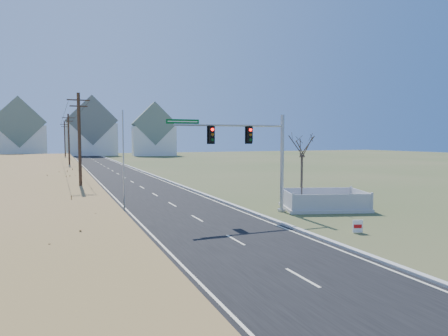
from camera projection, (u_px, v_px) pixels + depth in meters
The scene contains 14 objects.
ground at pixel (220, 233), 22.17m from camera, with size 260.00×260.00×0.00m, color #3B4C25.
road at pixel (110, 169), 68.14m from camera, with size 8.00×180.00×0.06m, color black.
curb at pixel (134, 168), 69.74m from camera, with size 0.30×180.00×0.18m, color #B2AFA8.
utility_pole_near at pixel (80, 145), 33.11m from camera, with size 1.80×0.26×9.00m.
utility_pole_mid at pixel (69, 142), 60.69m from camera, with size 1.80×0.26×9.00m.
utility_pole_far at pixel (65, 141), 88.27m from camera, with size 1.80×0.26×9.00m.
condo_nnw at pixel (19, 133), 113.99m from camera, with size 14.93×11.17×17.03m.
condo_n at pixel (91, 131), 125.35m from camera, with size 15.27×10.20×18.54m.
condo_ne at pixel (154, 134), 125.02m from camera, with size 14.12×10.51×16.52m.
traffic_signal_mast at pixel (259, 152), 27.62m from camera, with size 8.68×0.59×6.90m.
fence_enclosure at pixel (324, 205), 29.71m from camera, with size 6.93×5.75×1.36m.
open_sign at pixel (358, 226), 22.09m from camera, with size 0.55×0.24×0.70m.
flagpole at pixel (124, 176), 25.90m from camera, with size 0.32×0.32×7.06m.
bare_tree at pixel (302, 144), 31.20m from camera, with size 2.25×2.25×5.97m.
Camera 1 is at (-8.29, -20.22, 5.21)m, focal length 32.00 mm.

